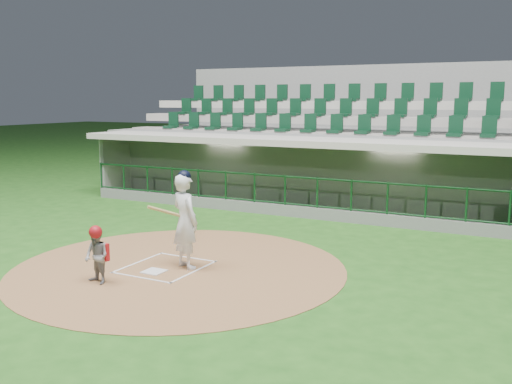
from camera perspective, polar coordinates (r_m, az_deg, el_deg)
ground at (r=12.89m, az=-8.26°, el=-7.14°), size 120.00×120.00×0.00m
dirt_circle at (r=12.56m, az=-7.67°, el=-7.54°), size 7.20×7.20×0.01m
home_plate at (r=12.34m, az=-10.17°, el=-7.83°), size 0.43×0.43×0.02m
batter_box_chalk at (r=12.65m, az=-9.06°, el=-7.40°), size 1.55×1.80×0.01m
dugout_structure at (r=19.32m, az=6.03°, el=1.31°), size 16.40×3.70×3.00m
seating_deck at (r=22.25m, az=8.26°, el=3.52°), size 17.00×6.72×5.15m
batter at (r=12.30m, az=-7.10°, el=-2.79°), size 0.98×1.02×2.13m
catcher at (r=11.71m, az=-15.64°, el=-6.06°), size 0.61×0.53×1.17m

